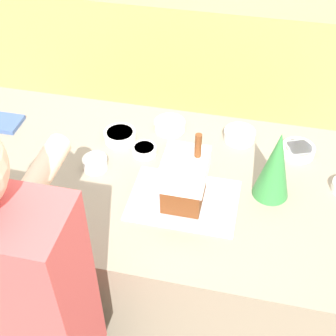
# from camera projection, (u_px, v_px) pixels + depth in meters

# --- Properties ---
(ground_plane) EXTENTS (12.00, 12.00, 0.00)m
(ground_plane) POSITION_uv_depth(u_px,v_px,m) (153.00, 301.00, 2.49)
(ground_plane) COLOR gray
(back_cabinet_block) EXTENTS (6.00, 0.60, 0.91)m
(back_cabinet_block) POSITION_uv_depth(u_px,v_px,m) (211.00, 53.00, 3.53)
(back_cabinet_block) COLOR tan
(back_cabinet_block) RESTS_ON ground_plane
(kitchen_island) EXTENTS (1.77, 0.93, 0.92)m
(kitchen_island) POSITION_uv_depth(u_px,v_px,m) (151.00, 247.00, 2.18)
(kitchen_island) COLOR gray
(kitchen_island) RESTS_ON ground_plane
(baking_tray) EXTENTS (0.41, 0.29, 0.01)m
(baking_tray) POSITION_uv_depth(u_px,v_px,m) (184.00, 200.00, 1.76)
(baking_tray) COLOR #B2B2BC
(baking_tray) RESTS_ON kitchen_island
(gingerbread_house) EXTENTS (0.16, 0.19, 0.30)m
(gingerbread_house) POSITION_uv_depth(u_px,v_px,m) (184.00, 179.00, 1.69)
(gingerbread_house) COLOR brown
(gingerbread_house) RESTS_ON baking_tray
(decorative_tree) EXTENTS (0.14, 0.14, 0.29)m
(decorative_tree) POSITION_uv_depth(u_px,v_px,m) (276.00, 165.00, 1.70)
(decorative_tree) COLOR #33843D
(decorative_tree) RESTS_ON kitchen_island
(candy_bowl_near_tray_right) EXTENTS (0.14, 0.14, 0.04)m
(candy_bowl_near_tray_right) POSITION_uv_depth(u_px,v_px,m) (240.00, 135.00, 2.02)
(candy_bowl_near_tray_right) COLOR silver
(candy_bowl_near_tray_right) RESTS_ON kitchen_island
(candy_bowl_far_left) EXTENTS (0.14, 0.14, 0.04)m
(candy_bowl_far_left) POSITION_uv_depth(u_px,v_px,m) (298.00, 150.00, 1.95)
(candy_bowl_far_left) COLOR white
(candy_bowl_far_left) RESTS_ON kitchen_island
(candy_bowl_near_tray_left) EXTENTS (0.14, 0.14, 0.04)m
(candy_bowl_near_tray_left) POSITION_uv_depth(u_px,v_px,m) (170.00, 125.00, 2.07)
(candy_bowl_near_tray_left) COLOR silver
(candy_bowl_near_tray_left) RESTS_ON kitchen_island
(candy_bowl_front_corner) EXTENTS (0.10, 0.10, 0.04)m
(candy_bowl_front_corner) POSITION_uv_depth(u_px,v_px,m) (144.00, 150.00, 1.95)
(candy_bowl_front_corner) COLOR white
(candy_bowl_front_corner) RESTS_ON kitchen_island
(candy_bowl_beside_tree) EXTENTS (0.14, 0.14, 0.04)m
(candy_bowl_beside_tree) POSITION_uv_depth(u_px,v_px,m) (120.00, 136.00, 2.02)
(candy_bowl_beside_tree) COLOR white
(candy_bowl_beside_tree) RESTS_ON kitchen_island
(candy_bowl_behind_tray) EXTENTS (0.10, 0.10, 0.05)m
(candy_bowl_behind_tray) POSITION_uv_depth(u_px,v_px,m) (95.00, 163.00, 1.88)
(candy_bowl_behind_tray) COLOR white
(candy_bowl_behind_tray) RESTS_ON kitchen_island
(cookbook) EXTENTS (0.16, 0.13, 0.02)m
(cookbook) POSITION_uv_depth(u_px,v_px,m) (3.00, 123.00, 2.11)
(cookbook) COLOR #3F598C
(cookbook) RESTS_ON kitchen_island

